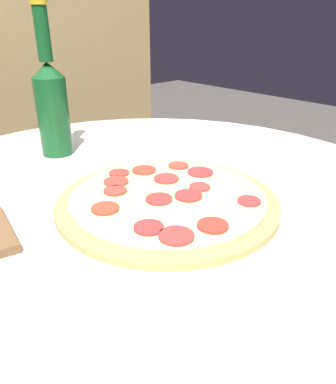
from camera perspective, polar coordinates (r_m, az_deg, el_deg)
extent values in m
cylinder|color=silver|center=(0.81, -2.81, -23.06)|extent=(0.10, 0.10, 0.65)
cylinder|color=silver|center=(0.60, -3.48, -1.24)|extent=(0.95, 0.95, 0.02)
cylinder|color=tan|center=(0.56, 0.00, -1.39)|extent=(0.33, 0.33, 0.01)
cylinder|color=beige|center=(0.56, 0.00, -0.65)|extent=(0.29, 0.29, 0.01)
cylinder|color=#AE3F33|center=(0.66, 1.59, 4.05)|extent=(0.04, 0.04, 0.00)
cylinder|color=#B93E29|center=(0.52, -9.54, -2.48)|extent=(0.04, 0.04, 0.00)
cylinder|color=#B2362A|center=(0.63, -7.46, 2.88)|extent=(0.03, 0.03, 0.00)
cylinder|color=#A23633|center=(0.60, -0.27, 2.05)|extent=(0.04, 0.04, 0.00)
cylinder|color=#A93134|center=(0.63, 4.95, 3.04)|extent=(0.04, 0.04, 0.00)
cylinder|color=#A93330|center=(0.55, 3.13, -0.56)|extent=(0.04, 0.04, 0.00)
cylinder|color=#A63734|center=(0.45, 1.29, -6.68)|extent=(0.04, 0.04, 0.00)
cylinder|color=#AC3B35|center=(0.58, 4.85, 0.76)|extent=(0.03, 0.03, 0.00)
cylinder|color=#B43130|center=(0.47, -2.96, -5.41)|extent=(0.04, 0.04, 0.00)
cylinder|color=#B83334|center=(0.54, 12.24, -1.36)|extent=(0.03, 0.03, 0.00)
cylinder|color=#A63A2E|center=(0.60, -7.92, 1.59)|extent=(0.04, 0.04, 0.00)
cylinder|color=#A53230|center=(0.54, -1.39, -1.07)|extent=(0.04, 0.04, 0.00)
cylinder|color=#B03C31|center=(0.57, -8.05, 0.19)|extent=(0.04, 0.04, 0.00)
cylinder|color=#AD3B29|center=(0.64, -3.68, 3.34)|extent=(0.04, 0.04, 0.00)
cylinder|color=#A73428|center=(0.48, 6.84, -5.08)|extent=(0.04, 0.04, 0.00)
cylinder|color=#144C23|center=(0.78, -17.04, 10.88)|extent=(0.06, 0.06, 0.15)
cone|color=#144C23|center=(0.77, -17.92, 17.35)|extent=(0.06, 0.06, 0.03)
cylinder|color=#144C23|center=(0.76, -18.57, 21.87)|extent=(0.03, 0.03, 0.09)
cylinder|color=gold|center=(0.76, -19.16, 25.68)|extent=(0.03, 0.03, 0.01)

